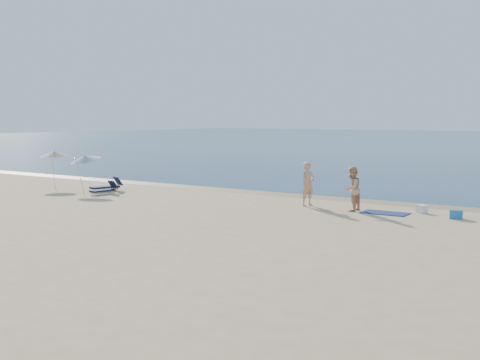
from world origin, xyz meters
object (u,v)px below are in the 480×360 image
object	(u,v)px
person_right	(352,189)
umbrella_near	(85,158)
person_left	(308,184)
blue_cooler	(456,214)

from	to	relation	value
person_right	umbrella_near	xyz separation A→B (m)	(-14.37, -1.47, 0.85)
person_left	blue_cooler	bearing A→B (deg)	-69.87
person_left	person_right	xyz separation A→B (m)	(2.20, -0.30, -0.05)
person_left	umbrella_near	size ratio (longest dim) A/B	0.92
person_right	person_left	bearing A→B (deg)	-93.21
person_left	umbrella_near	world-z (taller)	umbrella_near
umbrella_near	person_right	bearing A→B (deg)	23.77
person_right	umbrella_near	bearing A→B (deg)	-79.71
person_right	blue_cooler	distance (m)	4.21
person_left	umbrella_near	bearing A→B (deg)	117.18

